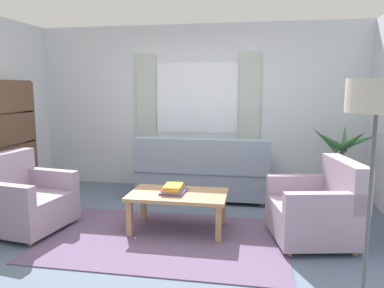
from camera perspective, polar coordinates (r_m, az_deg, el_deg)
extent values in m
plane|color=slate|center=(4.16, -4.27, -14.36)|extent=(6.24, 6.24, 0.00)
cube|color=silver|center=(6.05, 0.86, 5.61)|extent=(5.32, 0.12, 2.60)
cube|color=white|center=(5.99, 0.77, 7.01)|extent=(1.30, 0.01, 1.10)
cube|color=#B2BCB2|center=(6.14, -6.99, 6.99)|extent=(0.32, 0.06, 1.40)
cube|color=#B2BCB2|center=(5.88, 8.79, 6.88)|extent=(0.32, 0.06, 1.40)
cube|color=#604C6B|center=(4.16, -4.27, -14.29)|extent=(2.60, 1.63, 0.01)
cube|color=gray|center=(5.59, 1.84, -5.57)|extent=(1.90, 0.80, 0.38)
cube|color=gray|center=(5.18, 1.36, -1.83)|extent=(1.90, 0.20, 0.48)
cube|color=gray|center=(5.47, 10.93, -2.72)|extent=(0.16, 0.80, 0.24)
cube|color=gray|center=(5.70, -6.83, -2.14)|extent=(0.16, 0.80, 0.24)
cylinder|color=#A87F56|center=(5.88, 10.54, -7.20)|extent=(0.06, 0.06, 0.06)
cylinder|color=#A87F56|center=(6.10, -5.75, -6.52)|extent=(0.06, 0.06, 0.06)
cylinder|color=#A87F56|center=(5.31, 10.59, -8.97)|extent=(0.06, 0.06, 0.06)
cylinder|color=#A87F56|center=(5.55, -7.44, -8.11)|extent=(0.06, 0.06, 0.06)
cube|color=#998499|center=(4.70, -23.73, -9.24)|extent=(0.92, 0.95, 0.36)
cube|color=#998499|center=(4.82, -26.93, -3.96)|extent=(0.31, 0.86, 0.46)
cube|color=#998499|center=(4.38, -27.14, -6.83)|extent=(0.81, 0.24, 0.22)
cube|color=#998499|center=(4.88, -21.09, -4.89)|extent=(0.81, 0.24, 0.22)
cylinder|color=#A87F56|center=(4.33, -23.43, -13.72)|extent=(0.05, 0.05, 0.06)
cylinder|color=#A87F56|center=(4.82, -17.93, -11.12)|extent=(0.05, 0.05, 0.06)
cylinder|color=#A87F56|center=(5.21, -23.68, -9.92)|extent=(0.05, 0.05, 0.06)
cube|color=#998499|center=(4.21, 17.77, -10.97)|extent=(0.95, 0.98, 0.36)
cube|color=#998499|center=(4.22, 22.29, -5.38)|extent=(0.34, 0.86, 0.46)
cube|color=#998499|center=(4.46, 16.43, -5.94)|extent=(0.81, 0.28, 0.22)
cube|color=#998499|center=(3.80, 19.76, -8.62)|extent=(0.81, 0.28, 0.22)
cylinder|color=#A87F56|center=(4.50, 12.26, -12.30)|extent=(0.05, 0.05, 0.06)
cylinder|color=#A87F56|center=(3.90, 14.69, -15.82)|extent=(0.05, 0.05, 0.06)
cylinder|color=#A87F56|center=(4.69, 20.04, -11.77)|extent=(0.05, 0.05, 0.06)
cylinder|color=#A87F56|center=(4.11, 23.59, -14.93)|extent=(0.05, 0.05, 0.06)
cube|color=#A87F56|center=(4.27, -2.14, -7.76)|extent=(1.10, 0.64, 0.04)
cube|color=#A87F56|center=(4.23, -9.52, -11.18)|extent=(0.06, 0.06, 0.40)
cube|color=#A87F56|center=(4.02, 4.08, -12.13)|extent=(0.06, 0.06, 0.40)
cube|color=#A87F56|center=(4.69, -7.38, -9.09)|extent=(0.06, 0.06, 0.40)
cube|color=#A87F56|center=(4.51, 4.77, -9.80)|extent=(0.06, 0.06, 0.40)
cube|color=#7F478C|center=(4.28, -2.86, -7.26)|extent=(0.27, 0.31, 0.03)
cube|color=#5B8E93|center=(4.27, -2.84, -6.95)|extent=(0.22, 0.32, 0.02)
cube|color=orange|center=(4.26, -2.93, -6.68)|extent=(0.21, 0.33, 0.03)
cube|color=orange|center=(4.26, -2.87, -6.37)|extent=(0.21, 0.31, 0.02)
cylinder|color=#9E6B4C|center=(5.68, 21.54, -7.03)|extent=(0.40, 0.40, 0.29)
cylinder|color=brown|center=(5.60, 21.75, -3.42)|extent=(0.07, 0.07, 0.44)
cone|color=#38753D|center=(5.59, 24.51, 0.50)|extent=(0.51, 0.11, 0.28)
cone|color=#38753D|center=(5.79, 22.25, 0.95)|extent=(0.21, 0.47, 0.41)
cone|color=#38753D|center=(5.60, 19.63, 0.73)|extent=(0.42, 0.31, 0.39)
cone|color=#38753D|center=(5.30, 19.88, 0.75)|extent=(0.48, 0.49, 0.37)
cone|color=#38753D|center=(5.23, 23.63, 0.66)|extent=(0.20, 0.64, 0.38)
cube|color=brown|center=(5.99, -23.98, 0.49)|extent=(0.30, 0.04, 1.70)
cube|color=brown|center=(5.55, -25.35, -0.20)|extent=(0.02, 0.90, 1.70)
cube|color=brown|center=(5.81, -25.95, -8.38)|extent=(0.30, 0.86, 0.02)
cube|color=brown|center=(5.70, -26.23, -4.29)|extent=(0.30, 0.86, 0.02)
cube|color=brown|center=(5.63, -26.53, -0.06)|extent=(0.30, 0.86, 0.02)
cube|color=brown|center=(5.58, -26.82, 4.25)|extent=(0.30, 0.86, 0.02)
cube|color=brown|center=(5.57, -27.13, 8.60)|extent=(0.30, 0.86, 0.02)
cube|color=#5B8E93|center=(5.90, -24.54, 1.45)|extent=(0.25, 0.06, 0.18)
cube|color=#335199|center=(5.85, -24.92, 1.92)|extent=(0.28, 0.05, 0.30)
cube|color=#B23833|center=(5.78, -25.41, 1.64)|extent=(0.28, 0.10, 0.26)
cube|color=gold|center=(5.71, -25.91, 1.70)|extent=(0.26, 0.06, 0.30)
cube|color=#387F4C|center=(5.64, -26.37, 1.45)|extent=(0.27, 0.07, 0.27)
cube|color=orange|center=(5.58, -26.85, 1.25)|extent=(0.23, 0.06, 0.25)
cylinder|color=#4C4C51|center=(3.09, 25.43, -8.94)|extent=(0.03, 0.03, 1.42)
cylinder|color=#B2AD9E|center=(2.96, 26.49, 6.61)|extent=(0.43, 0.43, 0.24)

